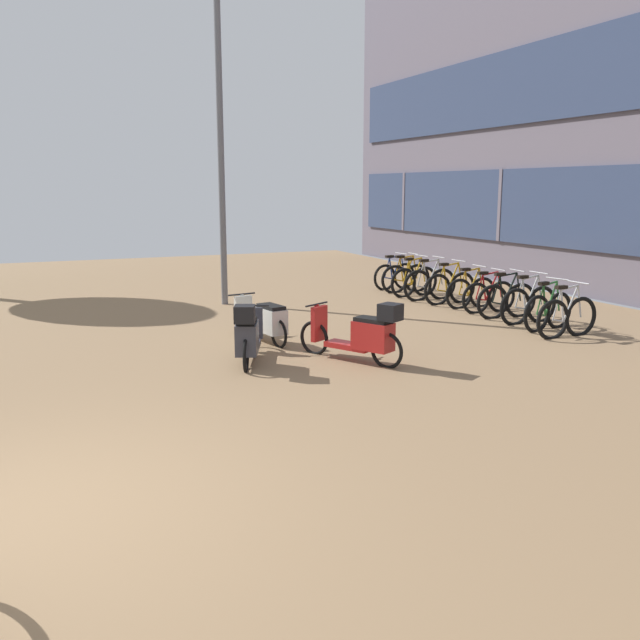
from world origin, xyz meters
name	(u,v)px	position (x,y,z in m)	size (l,w,h in m)	color
ground	(203,485)	(1.43, 0.00, -0.02)	(21.00, 40.00, 0.13)	#1F242A
bicycle_rack_00	(567,317)	(8.67, 3.32, 0.35)	(1.36, 0.48, 0.99)	black
bicycle_rack_01	(548,311)	(8.81, 3.94, 0.34)	(1.32, 0.48, 0.97)	black
bicycle_rack_02	(528,305)	(8.88, 4.56, 0.35)	(1.38, 0.48, 1.01)	black
bicycle_rack_03	(506,300)	(8.86, 5.18, 0.34)	(1.37, 0.48, 0.98)	black
bicycle_rack_04	(489,297)	(8.90, 5.80, 0.33)	(1.30, 0.48, 0.93)	black
bicycle_rack_05	(471,292)	(8.90, 6.42, 0.33)	(1.28, 0.48, 0.94)	black
bicycle_rack_06	(450,288)	(8.79, 7.04, 0.35)	(1.41, 0.48, 1.00)	black
bicycle_rack_07	(430,284)	(8.66, 7.66, 0.36)	(1.41, 0.48, 1.03)	black
bicycle_rack_08	(414,281)	(8.62, 8.28, 0.35)	(1.36, 0.48, 1.00)	black
bicycle_rack_09	(406,278)	(8.75, 8.90, 0.35)	(1.35, 0.48, 0.99)	black
bicycle_rack_10	(395,276)	(8.79, 9.52, 0.33)	(1.31, 0.48, 0.94)	black
scooter_near	(264,320)	(3.74, 5.06, 0.36)	(0.64, 1.80, 0.74)	black
scooter_mid	(362,334)	(4.61, 3.17, 0.44)	(1.06, 1.68, 0.96)	black
scooter_far	(248,335)	(3.06, 3.77, 0.44)	(0.92, 1.66, 0.97)	black
lamp_post	(220,134)	(4.16, 8.98, 3.67)	(0.20, 0.52, 6.68)	slate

